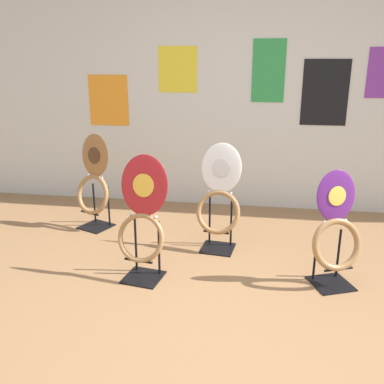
{
  "coord_description": "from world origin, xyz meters",
  "views": [
    {
      "loc": [
        0.19,
        -2.18,
        1.64
      ],
      "look_at": [
        -0.35,
        1.19,
        0.55
      ],
      "focal_mm": 40.0,
      "sensor_mm": 36.0,
      "label": 1
    }
  ],
  "objects": [
    {
      "name": "toilet_seat_display_woodgrain",
      "position": [
        -1.39,
        1.6,
        0.44
      ],
      "size": [
        0.43,
        0.37,
        0.93
      ],
      "color": "black",
      "rests_on": "ground_plane"
    },
    {
      "name": "toilet_seat_display_crimson_swirl",
      "position": [
        -0.65,
        0.69,
        0.47
      ],
      "size": [
        0.4,
        0.32,
        0.96
      ],
      "color": "black",
      "rests_on": "ground_plane"
    },
    {
      "name": "ground_plane",
      "position": [
        0.0,
        0.0,
        0.0
      ],
      "size": [
        14.0,
        14.0,
        0.0
      ],
      "primitive_type": "plane",
      "color": "#8E6642"
    },
    {
      "name": "wall_back",
      "position": [
        0.0,
        2.51,
        1.3
      ],
      "size": [
        8.0,
        0.07,
        2.6
      ],
      "color": "silver",
      "rests_on": "ground_plane"
    },
    {
      "name": "toilet_seat_display_white_plain",
      "position": [
        -0.13,
        1.31,
        0.46
      ],
      "size": [
        0.4,
        0.32,
        0.93
      ],
      "color": "black",
      "rests_on": "ground_plane"
    },
    {
      "name": "toilet_seat_display_purple_note",
      "position": [
        0.76,
        0.8,
        0.41
      ],
      "size": [
        0.42,
        0.37,
        0.87
      ],
      "color": "black",
      "rests_on": "ground_plane"
    }
  ]
}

